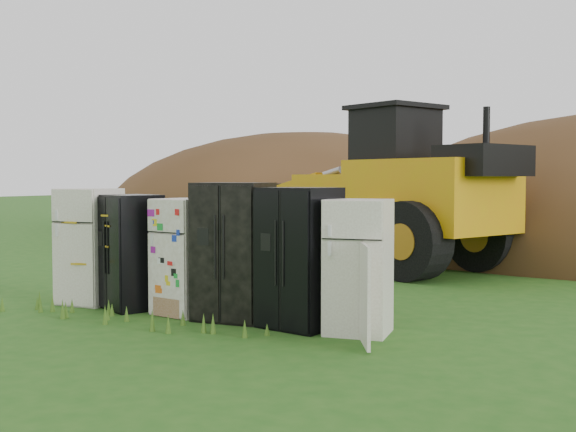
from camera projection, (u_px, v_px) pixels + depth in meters
name	position (u px, v px, depth m)	size (l,w,h in m)	color
ground	(214.00, 317.00, 10.47)	(120.00, 120.00, 0.00)	#215316
fridge_leftmost	(90.00, 246.00, 11.61)	(0.82, 0.79, 1.86)	white
fridge_black_side	(130.00, 252.00, 11.16)	(0.92, 0.73, 1.77)	black
fridge_sticker	(184.00, 256.00, 10.71)	(0.77, 0.71, 1.72)	white
fridge_dark_mid	(233.00, 251.00, 10.28)	(1.00, 0.82, 1.96)	black
fridge_black_right	(300.00, 258.00, 9.73)	(0.95, 0.79, 1.90)	black
fridge_open_door	(358.00, 267.00, 9.35)	(0.79, 0.73, 1.75)	white
wheel_loader	(365.00, 187.00, 16.73)	(7.51, 3.04, 3.63)	orange
dirt_mound_left	(298.00, 234.00, 26.02)	(15.94, 11.96, 7.34)	#412A14
dirt_mound_back	(513.00, 235.00, 25.51)	(18.85, 12.56, 5.95)	#412A14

